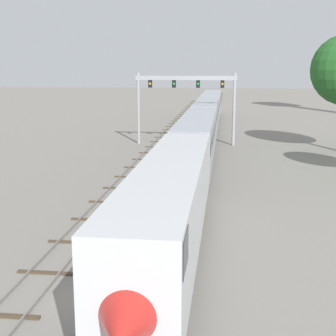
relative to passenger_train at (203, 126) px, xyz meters
The scene contains 5 objects.
ground_plane 37.86m from the passenger_train, 93.03° to the right, with size 400.00×400.00×0.00m, color gray.
track_main 22.42m from the passenger_train, 90.00° to the left, with size 2.60×200.00×0.16m.
track_near 6.47m from the passenger_train, 157.50° to the left, with size 2.60×160.00×0.16m.
passenger_train is the anchor object (origin of this frame).
signal_gantry 5.21m from the passenger_train, 127.11° to the left, with size 12.10×0.49×8.57m.
Camera 1 is at (4.58, -18.20, 9.31)m, focal length 52.45 mm.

